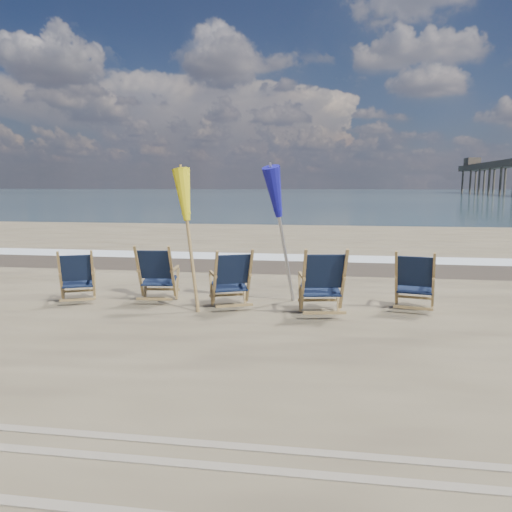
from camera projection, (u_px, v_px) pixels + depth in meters
The scene contains 11 objects.
ocean at pixel (329, 193), 131.41m from camera, with size 400.00×400.00×0.00m, color #314752.
surf_foam at pixel (288, 257), 14.30m from camera, with size 200.00×1.40×0.01m, color silver.
wet_sand_strip at pixel (283, 266), 12.83m from camera, with size 200.00×2.60×0.00m, color #42362A.
tire_tracks at pixel (145, 485), 3.44m from camera, with size 80.00×1.30×0.01m, color gray, non-canonical shape.
beach_chair_0 at pixel (93, 276), 8.72m from camera, with size 0.61×0.69×0.96m, color #121B34, non-canonical shape.
beach_chair_1 at pixel (172, 274), 8.66m from camera, with size 0.67×0.75×1.04m, color #121B34, non-canonical shape.
beach_chair_2 at pixel (250, 279), 8.29m from camera, with size 0.66×0.74×1.03m, color #121B34, non-canonical shape.
beach_chair_3 at pixel (344, 283), 7.73m from camera, with size 0.71×0.80×1.12m, color #121B34, non-canonical shape.
beach_chair_4 at pixel (433, 283), 7.95m from camera, with size 0.66×0.74×1.03m, color #121B34, non-canonical shape.
umbrella_yellow at pixel (189, 201), 8.05m from camera, with size 0.30×0.30×2.34m.
umbrella_blue at pixel (284, 195), 8.42m from camera, with size 0.30×0.30×2.44m.
Camera 1 is at (1.24, -5.83, 2.06)m, focal length 35.00 mm.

